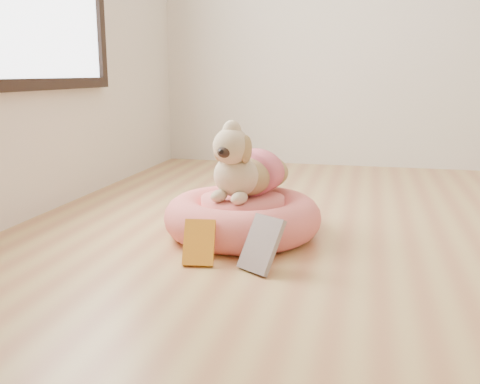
% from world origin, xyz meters
% --- Properties ---
extents(floor, '(4.50, 4.50, 0.00)m').
position_xyz_m(floor, '(0.00, 0.00, 0.00)').
color(floor, '#BF804F').
rests_on(floor, ground).
extents(pet_bed, '(0.71, 0.71, 0.18)m').
position_xyz_m(pet_bed, '(-0.88, 0.21, 0.09)').
color(pet_bed, '#DC6156').
rests_on(pet_bed, floor).
extents(dog, '(0.44, 0.55, 0.36)m').
position_xyz_m(dog, '(-0.87, 0.23, 0.36)').
color(dog, brown).
rests_on(dog, pet_bed).
extents(book_yellow, '(0.13, 0.13, 0.17)m').
position_xyz_m(book_yellow, '(-0.96, -0.18, 0.08)').
color(book_yellow, yellow).
rests_on(book_yellow, floor).
extents(book_white, '(0.19, 0.18, 0.20)m').
position_xyz_m(book_white, '(-0.71, -0.20, 0.10)').
color(book_white, white).
rests_on(book_white, floor).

